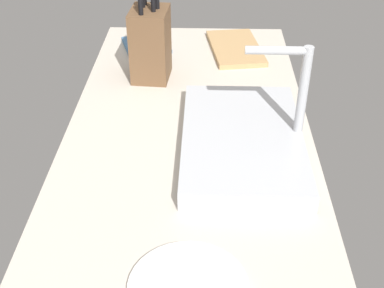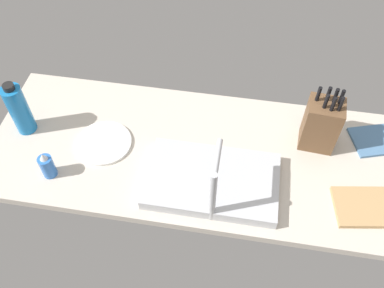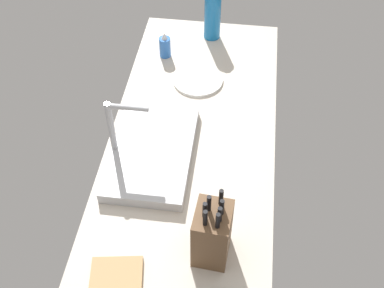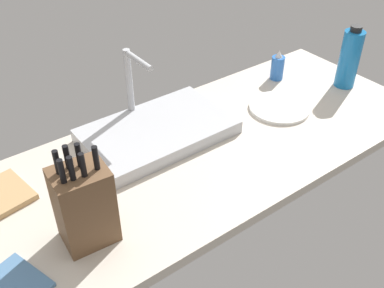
% 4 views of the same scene
% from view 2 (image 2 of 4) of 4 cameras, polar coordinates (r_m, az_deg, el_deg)
% --- Properties ---
extents(countertop_slab, '(1.73, 0.66, 0.04)m').
position_cam_2_polar(countertop_slab, '(1.72, 1.26, -1.52)').
color(countertop_slab, beige).
rests_on(countertop_slab, ground).
extents(sink_basin, '(0.50, 0.30, 0.05)m').
position_cam_2_polar(sink_basin, '(1.61, 2.73, -4.94)').
color(sink_basin, '#B7BABF').
rests_on(sink_basin, countertop_slab).
extents(faucet, '(0.06, 0.16, 0.28)m').
position_cam_2_polar(faucet, '(1.42, 2.87, -5.98)').
color(faucet, '#B7BABF').
rests_on(faucet, countertop_slab).
extents(knife_block, '(0.14, 0.12, 0.29)m').
position_cam_2_polar(knife_block, '(1.73, 16.97, 2.59)').
color(knife_block, brown).
rests_on(knife_block, countertop_slab).
extents(cutting_board, '(0.32, 0.21, 0.02)m').
position_cam_2_polar(cutting_board, '(1.70, 23.37, -7.77)').
color(cutting_board, tan).
rests_on(cutting_board, countertop_slab).
extents(soap_bottle, '(0.05, 0.05, 0.13)m').
position_cam_2_polar(soap_bottle, '(1.70, -18.87, -2.77)').
color(soap_bottle, blue).
rests_on(soap_bottle, countertop_slab).
extents(water_bottle, '(0.08, 0.08, 0.25)m').
position_cam_2_polar(water_bottle, '(1.83, -22.22, 4.36)').
color(water_bottle, '#1970B7').
rests_on(water_bottle, countertop_slab).
extents(dinner_plate, '(0.23, 0.23, 0.01)m').
position_cam_2_polar(dinner_plate, '(1.77, -11.76, 0.16)').
color(dinner_plate, white).
rests_on(dinner_plate, countertop_slab).
extents(dish_towel, '(0.20, 0.20, 0.01)m').
position_cam_2_polar(dish_towel, '(1.89, 23.13, 0.43)').
color(dish_towel, teal).
rests_on(dish_towel, countertop_slab).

